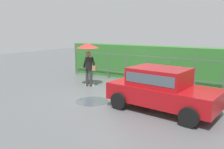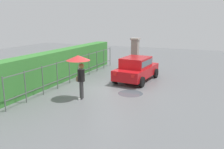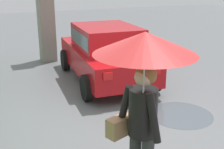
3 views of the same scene
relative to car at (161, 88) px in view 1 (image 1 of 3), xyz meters
The scene contains 6 objects.
ground_plane 2.63m from the car, 162.64° to the left, with size 40.00×40.00×0.00m, color slate.
car is the anchor object (origin of this frame).
pedestrian 4.67m from the car, 161.64° to the left, with size 1.11×1.11×2.12m.
fence_section 3.78m from the car, 114.08° to the left, with size 10.93×0.05×1.50m.
hedge_row 4.64m from the car, 109.43° to the left, with size 11.88×0.90×1.90m, color #387F33.
puddle_near 2.78m from the car, 168.91° to the right, with size 1.29×1.29×0.00m, color #4C545B.
Camera 1 is at (5.25, -8.20, 2.75)m, focal length 37.59 mm.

